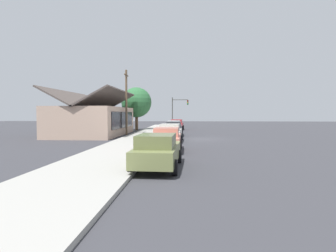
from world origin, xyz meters
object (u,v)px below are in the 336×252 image
object	(u,v)px
car_olive	(158,151)
utility_pole_wooden	(126,101)
car_charcoal	(174,129)
car_cherry	(177,124)
car_coral	(167,139)
car_silver	(174,126)
fire_hydrant_red	(139,147)
car_ivory	(170,132)
traffic_light_main	(179,108)
shade_tree	(136,102)

from	to	relation	value
car_olive	utility_pole_wooden	bearing A→B (deg)	18.36
car_charcoal	car_olive	bearing A→B (deg)	-179.70
car_cherry	car_coral	bearing A→B (deg)	-177.27
car_olive	car_charcoal	xyz separation A→B (m)	(18.05, -0.02, -0.00)
car_charcoal	utility_pole_wooden	xyz separation A→B (m)	(1.07, 5.54, 3.11)
car_silver	fire_hydrant_red	xyz separation A→B (m)	(-19.49, 1.31, -0.32)
car_ivory	car_charcoal	xyz separation A→B (m)	(5.98, -0.08, -0.00)
car_cherry	traffic_light_main	xyz separation A→B (m)	(4.74, -0.16, 2.68)
car_charcoal	car_silver	size ratio (longest dim) A/B	0.97
fire_hydrant_red	car_coral	bearing A→B (deg)	-41.98
car_coral	car_cherry	xyz separation A→B (m)	(23.79, 0.06, 0.00)
shade_tree	utility_pole_wooden	xyz separation A→B (m)	(-9.18, -0.44, -0.19)
car_ivory	car_charcoal	size ratio (longest dim) A/B	1.04
utility_pole_wooden	traffic_light_main	bearing A→B (deg)	-20.33
utility_pole_wooden	car_silver	bearing A→B (deg)	-49.75
car_silver	fire_hydrant_red	distance (m)	19.54
car_silver	fire_hydrant_red	bearing A→B (deg)	177.56
car_coral	shade_tree	xyz separation A→B (m)	(22.43, 6.01, 3.31)
car_coral	car_ivory	size ratio (longest dim) A/B	0.90
car_silver	fire_hydrant_red	world-z (taller)	car_silver
utility_pole_wooden	fire_hydrant_red	distance (m)	15.89
car_coral	car_charcoal	size ratio (longest dim) A/B	0.93
car_cherry	fire_hydrant_red	distance (m)	25.57
car_ivory	traffic_light_main	size ratio (longest dim) A/B	0.94
shade_tree	traffic_light_main	world-z (taller)	shade_tree
car_charcoal	fire_hydrant_red	bearing A→B (deg)	174.05
car_charcoal	car_cherry	size ratio (longest dim) A/B	1.07
car_coral	shade_tree	distance (m)	23.46
car_ivory	car_olive	bearing A→B (deg)	-178.26
car_cherry	car_ivory	bearing A→B (deg)	-177.55
car_olive	car_ivory	world-z (taller)	same
shade_tree	traffic_light_main	distance (m)	8.65
car_ivory	car_charcoal	bearing A→B (deg)	0.70
car_charcoal	fire_hydrant_red	distance (m)	14.01
car_olive	fire_hydrant_red	distance (m)	4.42
car_silver	utility_pole_wooden	xyz separation A→B (m)	(-4.50, 5.31, 3.11)
car_silver	car_cherry	world-z (taller)	same
car_olive	fire_hydrant_red	xyz separation A→B (m)	(4.13, 1.52, -0.32)
car_cherry	utility_pole_wooden	world-z (taller)	utility_pole_wooden
car_coral	fire_hydrant_red	bearing A→B (deg)	137.87
car_charcoal	car_cherry	distance (m)	11.61
utility_pole_wooden	fire_hydrant_red	size ratio (longest dim) A/B	10.56
car_coral	car_ivory	distance (m)	6.20
car_coral	car_cherry	distance (m)	23.79
car_olive	traffic_light_main	xyz separation A→B (m)	(34.40, -0.14, 2.68)
car_coral	car_ivory	world-z (taller)	same
fire_hydrant_red	car_charcoal	bearing A→B (deg)	-6.30
traffic_light_main	utility_pole_wooden	distance (m)	16.30
car_ivory	fire_hydrant_red	world-z (taller)	car_ivory
shade_tree	utility_pole_wooden	bearing A→B (deg)	-177.23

